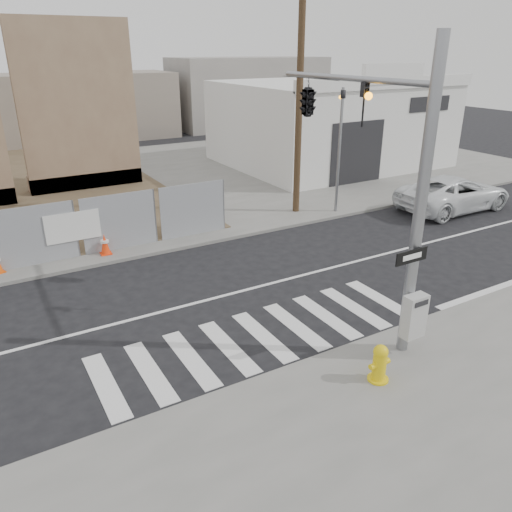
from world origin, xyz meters
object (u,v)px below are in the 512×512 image
signal_pole (341,135)px  traffic_cone_d (105,244)px  fire_hydrant (380,363)px  suv (454,193)px  auto_shop (329,123)px

signal_pole → traffic_cone_d: bearing=124.0°
signal_pole → fire_hydrant: signal_pole is taller
fire_hydrant → suv: 14.18m
auto_shop → traffic_cone_d: (-16.07, -8.23, -2.06)m
signal_pole → auto_shop: size_ratio=0.58×
signal_pole → suv: bearing=23.1°
suv → traffic_cone_d: bearing=81.8°
signal_pole → fire_hydrant: 5.59m
traffic_cone_d → suv: bearing=-8.8°
auto_shop → traffic_cone_d: 18.17m
signal_pole → auto_shop: 19.04m
suv → fire_hydrant: bearing=124.2°
auto_shop → suv: 10.75m
auto_shop → traffic_cone_d: size_ratio=16.41×
fire_hydrant → traffic_cone_d: (-3.21, 10.17, -0.07)m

